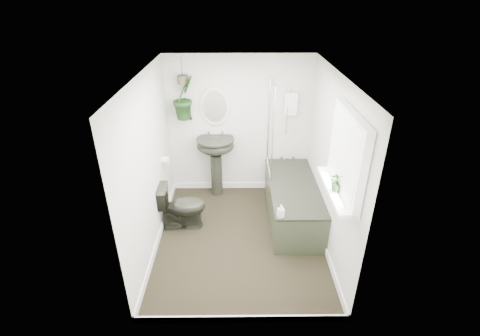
{
  "coord_description": "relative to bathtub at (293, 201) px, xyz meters",
  "views": [
    {
      "loc": [
        -0.04,
        -3.89,
        3.19
      ],
      "look_at": [
        0.0,
        0.15,
        1.05
      ],
      "focal_mm": 26.0,
      "sensor_mm": 36.0,
      "label": 1
    }
  ],
  "objects": [
    {
      "name": "window_sill",
      "position": [
        0.22,
        -1.2,
        0.94
      ],
      "size": [
        0.18,
        1.0,
        0.04
      ],
      "primitive_type": "cube",
      "color": "white",
      "rests_on": "wall_right"
    },
    {
      "name": "toilet",
      "position": [
        -1.65,
        -0.19,
        0.06
      ],
      "size": [
        0.71,
        0.43,
        0.7
      ],
      "primitive_type": "imported",
      "rotation": [
        0.0,
        0.0,
        1.63
      ],
      "color": "black",
      "rests_on": "floor"
    },
    {
      "name": "sill_plant",
      "position": [
        0.22,
        -1.25,
        1.07
      ],
      "size": [
        0.2,
        0.18,
        0.21
      ],
      "primitive_type": "imported",
      "rotation": [
        0.0,
        0.0,
        0.08
      ],
      "color": "black",
      "rests_on": "window_sill"
    },
    {
      "name": "wall_sconce",
      "position": [
        -1.58,
        0.86,
        1.11
      ],
      "size": [
        0.04,
        0.04,
        0.22
      ],
      "primitive_type": "cylinder",
      "color": "black",
      "rests_on": "wall_back"
    },
    {
      "name": "hanging_pot",
      "position": [
        -1.64,
        0.75,
        1.66
      ],
      "size": [
        0.16,
        0.16,
        0.12
      ],
      "primitive_type": "cylinder",
      "color": "#463C29",
      "rests_on": "ceiling"
    },
    {
      "name": "bathtub",
      "position": [
        0.0,
        0.0,
        0.0
      ],
      "size": [
        0.72,
        1.72,
        0.58
      ],
      "primitive_type": null,
      "color": "black",
      "rests_on": "floor"
    },
    {
      "name": "wall_right",
      "position": [
        0.36,
        -0.5,
        0.86
      ],
      "size": [
        0.02,
        2.8,
        2.3
      ],
      "primitive_type": "cube",
      "color": "white",
      "rests_on": "ground"
    },
    {
      "name": "window_blinds",
      "position": [
        0.24,
        -1.2,
        1.36
      ],
      "size": [
        0.01,
        0.86,
        0.76
      ],
      "primitive_type": "cube",
      "color": "white",
      "rests_on": "wall_right"
    },
    {
      "name": "wall_front",
      "position": [
        -0.8,
        -1.91,
        0.86
      ],
      "size": [
        2.3,
        0.02,
        2.3
      ],
      "primitive_type": "cube",
      "color": "white",
      "rests_on": "ground"
    },
    {
      "name": "pedestal_sink",
      "position": [
        -1.18,
        0.72,
        0.22
      ],
      "size": [
        0.64,
        0.55,
        1.03
      ],
      "primitive_type": null,
      "rotation": [
        0.0,
        0.0,
        0.07
      ],
      "color": "black",
      "rests_on": "floor"
    },
    {
      "name": "skirting",
      "position": [
        -0.8,
        -0.5,
        -0.24
      ],
      "size": [
        2.3,
        2.8,
        0.1
      ],
      "primitive_type": "cube",
      "color": "white",
      "rests_on": "floor"
    },
    {
      "name": "oval_mirror",
      "position": [
        -1.18,
        0.87,
        1.21
      ],
      "size": [
        0.46,
        0.03,
        0.62
      ],
      "primitive_type": "ellipsoid",
      "color": "beige",
      "rests_on": "wall_back"
    },
    {
      "name": "wall_back",
      "position": [
        -0.8,
        0.91,
        0.86
      ],
      "size": [
        2.3,
        0.02,
        2.3
      ],
      "primitive_type": "cube",
      "color": "white",
      "rests_on": "ground"
    },
    {
      "name": "window_recess",
      "position": [
        0.29,
        -1.2,
        1.36
      ],
      "size": [
        0.08,
        1.0,
        0.9
      ],
      "primitive_type": "cube",
      "color": "white",
      "rests_on": "wall_right"
    },
    {
      "name": "soap_bottle",
      "position": [
        -0.29,
        -0.79,
        0.38
      ],
      "size": [
        0.1,
        0.1,
        0.18
      ],
      "primitive_type": "imported",
      "rotation": [
        0.0,
        0.0,
        0.24
      ],
      "color": "#373434",
      "rests_on": "bathtub"
    },
    {
      "name": "ceiling",
      "position": [
        -0.8,
        -0.5,
        2.02
      ],
      "size": [
        2.3,
        2.8,
        0.02
      ],
      "primitive_type": "cube",
      "color": "white",
      "rests_on": "ground"
    },
    {
      "name": "floor",
      "position": [
        -0.8,
        -0.5,
        -0.3
      ],
      "size": [
        2.3,
        2.8,
        0.02
      ],
      "primitive_type": "cube",
      "color": "black",
      "rests_on": "ground"
    },
    {
      "name": "bath_screen",
      "position": [
        -0.33,
        0.49,
        0.99
      ],
      "size": [
        0.04,
        0.72,
        1.4
      ],
      "primitive_type": null,
      "color": "silver",
      "rests_on": "bathtub"
    },
    {
      "name": "toilet_roll_holder",
      "position": [
        -1.9,
        0.2,
        0.61
      ],
      "size": [
        0.11,
        0.11,
        0.11
      ],
      "primitive_type": "cylinder",
      "rotation": [
        0.0,
        1.57,
        0.0
      ],
      "color": "white",
      "rests_on": "wall_left"
    },
    {
      "name": "wall_left",
      "position": [
        -1.96,
        -0.5,
        0.86
      ],
      "size": [
        0.02,
        2.8,
        2.3
      ],
      "primitive_type": "cube",
      "color": "white",
      "rests_on": "ground"
    },
    {
      "name": "shower_box",
      "position": [
        0.0,
        0.84,
        1.26
      ],
      "size": [
        0.2,
        0.1,
        0.35
      ],
      "primitive_type": "cube",
      "color": "white",
      "rests_on": "wall_back"
    },
    {
      "name": "hanging_plant",
      "position": [
        -1.64,
        0.75,
        1.39
      ],
      "size": [
        0.45,
        0.47,
        0.66
      ],
      "primitive_type": "imported",
      "rotation": [
        0.0,
        0.0,
        0.94
      ],
      "color": "black",
      "rests_on": "ceiling"
    }
  ]
}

